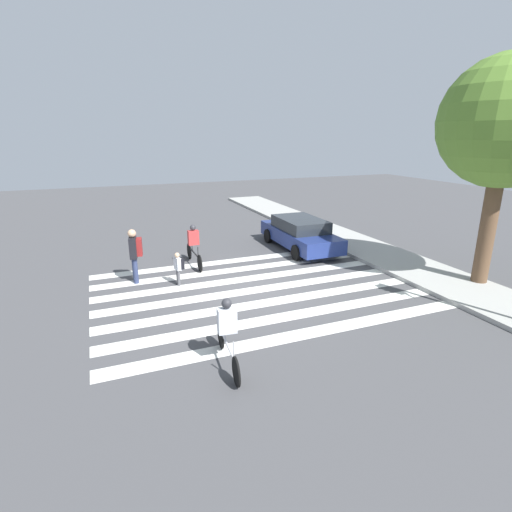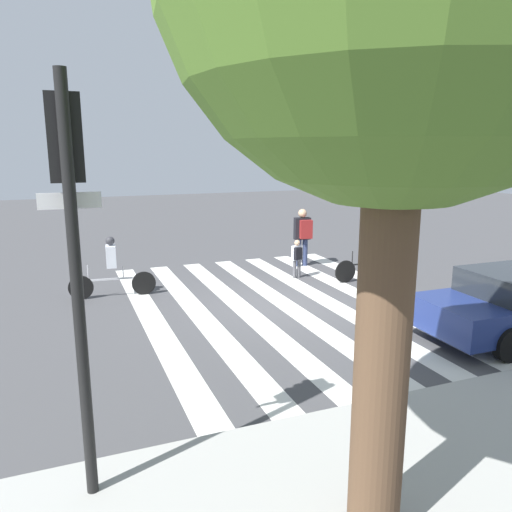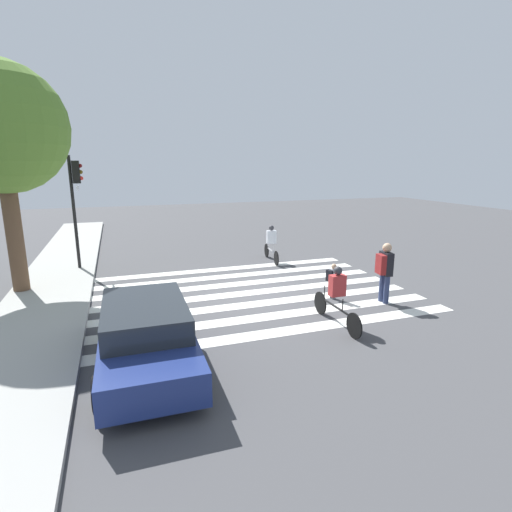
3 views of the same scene
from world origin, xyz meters
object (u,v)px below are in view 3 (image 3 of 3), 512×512
object	(u,v)px
traffic_light	(76,191)
pedestrian_adult_yellow_jacket	(333,278)
pedestrian_child_with_backpack	(385,268)
cyclist_near_curb	(337,294)
street_tree	(0,129)
cyclist_far_lane	(271,242)
car_parked_silver_sedan	(146,333)

from	to	relation	value
traffic_light	pedestrian_adult_yellow_jacket	distance (m)	10.16
pedestrian_child_with_backpack	pedestrian_adult_yellow_jacket	bearing A→B (deg)	-113.95
pedestrian_child_with_backpack	cyclist_near_curb	xyz separation A→B (m)	(-1.07, 2.26, -0.22)
street_tree	cyclist_far_lane	distance (m)	10.36
pedestrian_child_with_backpack	car_parked_silver_sedan	size ratio (longest dim) A/B	0.39
street_tree	cyclist_far_lane	world-z (taller)	street_tree
pedestrian_child_with_backpack	cyclist_near_curb	bearing A→B (deg)	-55.69
pedestrian_adult_yellow_jacket	cyclist_near_curb	world-z (taller)	cyclist_near_curb
traffic_light	cyclist_far_lane	size ratio (longest dim) A/B	2.07
traffic_light	cyclist_far_lane	world-z (taller)	traffic_light
pedestrian_adult_yellow_jacket	cyclist_far_lane	distance (m)	5.24
traffic_light	street_tree	distance (m)	3.62
street_tree	cyclist_far_lane	size ratio (longest dim) A/B	3.32
cyclist_far_lane	pedestrian_child_with_backpack	bearing A→B (deg)	-162.45
street_tree	car_parked_silver_sedan	bearing A→B (deg)	-150.45
car_parked_silver_sedan	pedestrian_child_with_backpack	bearing A→B (deg)	-76.51
street_tree	pedestrian_child_with_backpack	size ratio (longest dim) A/B	3.87
traffic_light	car_parked_silver_sedan	distance (m)	9.16
traffic_light	street_tree	size ratio (longest dim) A/B	0.62
cyclist_near_curb	cyclist_far_lane	size ratio (longest dim) A/B	1.09
pedestrian_child_with_backpack	car_parked_silver_sedan	distance (m)	7.28
pedestrian_adult_yellow_jacket	pedestrian_child_with_backpack	bearing A→B (deg)	43.65
street_tree	pedestrian_adult_yellow_jacket	world-z (taller)	street_tree
traffic_light	car_parked_silver_sedan	world-z (taller)	traffic_light
traffic_light	car_parked_silver_sedan	size ratio (longest dim) A/B	0.94
traffic_light	car_parked_silver_sedan	bearing A→B (deg)	-168.21
pedestrian_adult_yellow_jacket	cyclist_near_curb	distance (m)	2.14
pedestrian_child_with_backpack	car_parked_silver_sedan	bearing A→B (deg)	-68.59
traffic_light	street_tree	bearing A→B (deg)	145.76
pedestrian_child_with_backpack	cyclist_near_curb	distance (m)	2.51
pedestrian_adult_yellow_jacket	traffic_light	bearing A→B (deg)	-142.84
cyclist_far_lane	car_parked_silver_sedan	bearing A→B (deg)	148.31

